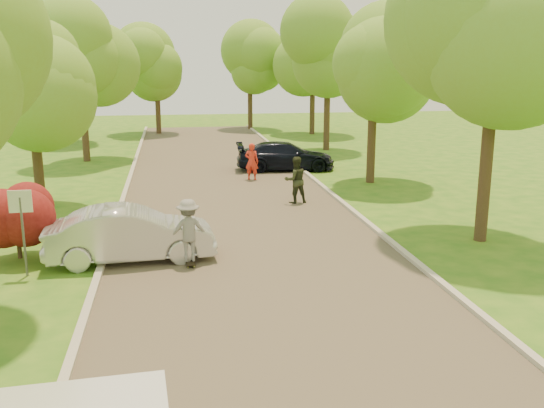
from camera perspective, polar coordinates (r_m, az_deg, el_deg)
ground at (r=12.36m, az=1.45°, el=-11.55°), size 100.00×100.00×0.00m
road at (r=19.82m, az=-2.94°, el=-1.88°), size 8.00×60.00×0.01m
curb_left at (r=19.78m, az=-14.68°, el=-2.17°), size 0.18×60.00×0.12m
curb_right at (r=20.64m, az=8.30°, el=-1.23°), size 0.18×60.00×0.12m
street_sign at (r=15.87m, az=-22.52°, el=-0.95°), size 0.55×0.06×2.17m
red_shrub at (r=17.51m, az=-22.92°, el=-1.29°), size 1.70×1.70×1.95m
tree_l_midb at (r=23.48m, az=-21.36°, el=10.94°), size 4.30×4.20×6.62m
tree_l_far at (r=33.28m, az=-17.29°, el=13.22°), size 4.92×4.80×7.79m
tree_r_mida at (r=18.45m, az=20.92°, el=13.53°), size 5.13×5.00×7.95m
tree_r_midb at (r=26.50m, az=10.01°, el=12.45°), size 4.51×4.40×7.01m
tree_r_far at (r=36.25m, az=5.67°, el=14.27°), size 5.33×5.20×8.34m
tree_bg_a at (r=41.54m, az=-19.18°, el=12.78°), size 5.12×5.00×7.72m
tree_bg_b at (r=44.24m, az=4.17°, el=13.74°), size 5.12×5.00×7.95m
tree_bg_c at (r=45.01m, az=-10.59°, el=12.89°), size 4.92×4.80×7.33m
tree_bg_d at (r=47.44m, az=-1.84°, el=13.47°), size 5.12×5.00×7.72m
silver_sedan at (r=16.48m, az=-13.14°, el=-2.78°), size 4.51×1.82×1.45m
dark_sedan at (r=29.50m, az=1.26°, el=4.54°), size 4.86×2.24×1.38m
longboard at (r=16.06m, az=-7.77°, el=-5.34°), size 0.30×0.86×0.10m
skateboarder at (r=15.82m, az=-7.86°, el=-2.46°), size 1.10×0.69×1.64m
person_striped at (r=26.98m, az=-1.92°, el=4.01°), size 0.71×0.59×1.66m
person_olive at (r=22.54m, az=2.23°, el=2.27°), size 0.95×0.79×1.76m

